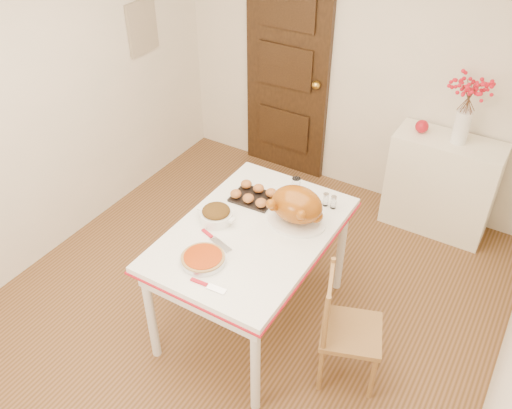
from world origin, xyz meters
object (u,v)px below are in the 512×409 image
Objects in this scene: turkey_platter at (297,206)px; chair_oak at (352,330)px; sideboard at (441,185)px; kitchen_table at (252,277)px; pumpkin_pie at (203,258)px.

chair_oak is at bearing -28.10° from turkey_platter.
sideboard is 1.95m from kitchen_table.
pumpkin_pie reaches higher than kitchen_table.
chair_oak reaches higher than kitchen_table.
turkey_platter is 1.47× the size of pumpkin_pie.
sideboard is 3.14× the size of pumpkin_pie.
kitchen_table is (-0.81, -1.77, -0.02)m from sideboard.
kitchen_table is at bearing 63.80° from chair_oak.
turkey_platter is at bearing 41.74° from chair_oak.
pumpkin_pie is (-0.10, -0.41, 0.45)m from kitchen_table.
kitchen_table is at bearing -131.45° from turkey_platter.
kitchen_table is 0.61m from pumpkin_pie.
turkey_platter is at bearing -111.47° from sideboard.
pumpkin_pie is (-0.30, -0.63, -0.10)m from turkey_platter.
pumpkin_pie is at bearing -112.70° from sideboard.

